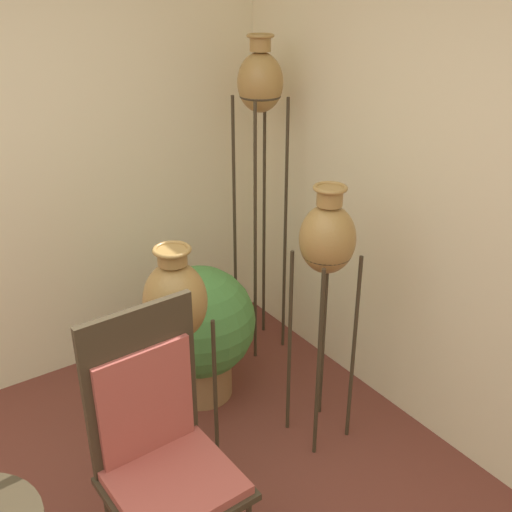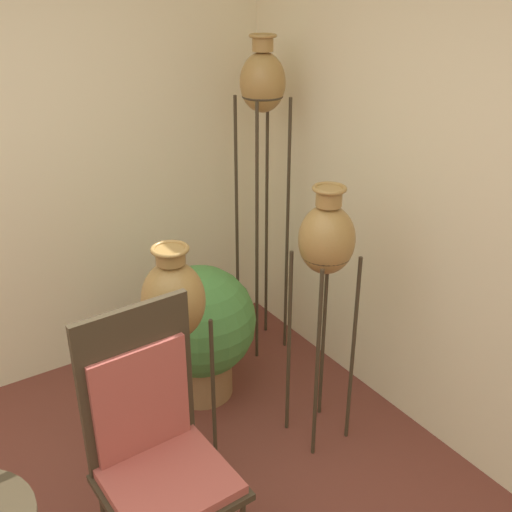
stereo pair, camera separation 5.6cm
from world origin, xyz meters
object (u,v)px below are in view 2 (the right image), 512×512
Objects in this scene: vase_stand_tall at (263,96)px; chair at (155,441)px; vase_stand_medium at (326,245)px; potted_plant at (200,327)px; vase_stand_short at (174,303)px.

vase_stand_tall is 1.66× the size of chair.
vase_stand_tall is 1.40× the size of vase_stand_medium.
vase_stand_medium is (-0.24, -0.90, -0.53)m from vase_stand_tall.
vase_stand_medium reaches higher than potted_plant.
vase_stand_tall is 1.62× the size of vase_stand_short.
vase_stand_tall is 1.38m from vase_stand_short.
vase_stand_short is 1.51× the size of potted_plant.
vase_stand_tall is at bearing 22.42° from potted_plant.
vase_stand_medium is at bearing -14.64° from vase_stand_short.
chair is (-1.28, -1.16, -1.00)m from vase_stand_tall.
vase_stand_tall reaches higher than vase_stand_short.
vase_stand_medium is at bearing -105.08° from vase_stand_tall.
chair is at bearing -125.74° from vase_stand_short.
potted_plant is (-0.59, -0.24, -1.20)m from vase_stand_tall.
vase_stand_medium reaches higher than chair.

